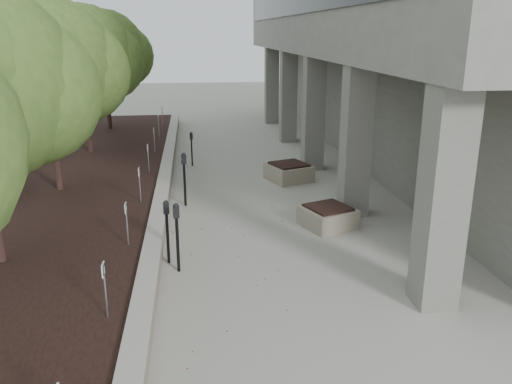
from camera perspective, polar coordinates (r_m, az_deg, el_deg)
ground at (r=8.68m, az=-0.02°, el=-16.56°), size 90.00×90.00×0.00m
retaining_wall at (r=16.82m, az=-9.92°, el=1.16°), size 0.39×26.00×0.50m
planting_bed at (r=17.44m, az=-22.05°, el=0.54°), size 7.00×26.00×0.40m
crabapple_tree_3 at (r=15.76m, az=-21.66°, el=9.81°), size 4.60×4.00×5.44m
crabapple_tree_4 at (r=20.61m, az=-18.28°, el=11.62°), size 4.60×4.00×5.44m
crabapple_tree_5 at (r=25.52m, az=-16.17°, el=12.72°), size 4.60×4.00×5.44m
parking_sign_2 at (r=8.74m, az=-16.18°, el=-10.36°), size 0.04×0.22×0.96m
parking_sign_3 at (r=11.46m, az=-13.94°, el=-3.46°), size 0.04×0.22×0.96m
parking_sign_4 at (r=14.30m, az=-12.60°, el=0.76°), size 0.04×0.22×0.96m
parking_sign_5 at (r=17.19m, az=-11.71°, el=3.57°), size 0.04×0.22×0.96m
parking_sign_6 at (r=20.11m, az=-11.06°, el=5.57°), size 0.04×0.22×0.96m
parking_sign_7 at (r=23.05m, az=-10.58°, el=7.05°), size 0.04×0.22×0.96m
parking_sign_8 at (r=26.01m, az=-10.21°, el=8.21°), size 0.04×0.22×0.96m
parking_meter_2 at (r=10.88m, az=-8.60°, el=-4.97°), size 0.16×0.12×1.50m
parking_meter_3 at (r=11.33m, az=-9.67°, el=-4.33°), size 0.15×0.12×1.43m
parking_meter_4 at (r=14.95m, az=-7.83°, el=1.36°), size 0.18×0.15×1.57m
parking_meter_5 at (r=19.48m, az=-7.05°, el=4.68°), size 0.14×0.11×1.29m
planter_front at (r=13.52m, az=7.86°, el=-2.64°), size 1.51×1.51×0.55m
planter_back at (r=17.56m, az=3.62°, el=2.23°), size 1.65×1.65×0.59m
berry_scatter at (r=13.10m, az=-3.09°, el=-4.37°), size 3.30×14.10×0.02m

